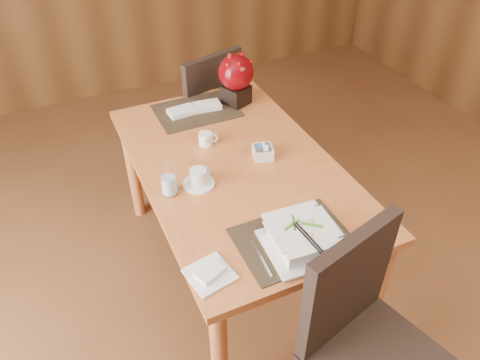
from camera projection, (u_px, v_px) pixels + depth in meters
name	position (u px, v px, depth m)	size (l,w,h in m)	color
ground	(287.00, 352.00, 2.30)	(6.00, 6.00, 0.00)	brown
dining_table	(237.00, 180.00, 2.32)	(0.90, 1.50, 0.75)	#C96F37
placemat_near	(293.00, 239.00, 1.87)	(0.45, 0.33, 0.01)	black
placemat_far	(197.00, 111.00, 2.64)	(0.45, 0.33, 0.01)	black
soup_setting	(301.00, 238.00, 1.80)	(0.29, 0.29, 0.11)	white
coffee_cup	(198.00, 179.00, 2.11)	(0.15, 0.15, 0.08)	white
water_glass	(168.00, 179.00, 2.04)	(0.07, 0.07, 0.17)	white
creamer_jug	(206.00, 139.00, 2.37)	(0.09, 0.09, 0.07)	white
sugar_caddy	(263.00, 152.00, 2.29)	(0.09, 0.09, 0.06)	white
berry_decor	(236.00, 77.00, 2.61)	(0.20, 0.20, 0.29)	black
napkins_far	(196.00, 108.00, 2.63)	(0.30, 0.11, 0.03)	white
bread_plate	(210.00, 274.00, 1.72)	(0.16, 0.16, 0.01)	white
near_chair	(365.00, 336.00, 1.74)	(0.57, 0.57, 1.00)	black
far_chair	(203.00, 109.00, 3.07)	(0.55, 0.55, 0.95)	black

